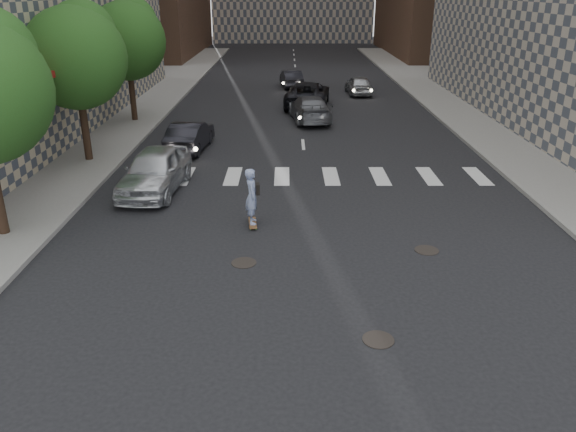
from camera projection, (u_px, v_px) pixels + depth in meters
name	position (u px, v px, depth m)	size (l,w,h in m)	color
ground	(318.00, 284.00, 14.55)	(160.00, 160.00, 0.00)	black
sidewalk_left	(55.00, 117.00, 33.03)	(13.00, 80.00, 0.15)	gray
sidewalk_right	(546.00, 117.00, 33.07)	(13.00, 80.00, 0.15)	gray
tree_b	(77.00, 53.00, 23.10)	(4.20, 4.20, 6.60)	#382619
tree_c	(128.00, 37.00, 30.51)	(4.20, 4.20, 6.60)	#382619
manhole_a	(378.00, 340.00, 12.24)	(0.70, 0.70, 0.02)	black
manhole_b	(244.00, 263.00, 15.66)	(0.70, 0.70, 0.02)	black
manhole_c	(427.00, 250.00, 16.41)	(0.70, 0.70, 0.02)	black
skateboarder	(252.00, 196.00, 17.76)	(0.51, 0.98, 1.92)	brown
silver_sedan	(155.00, 170.00, 20.93)	(1.91, 4.76, 1.62)	silver
traffic_car_a	(190.00, 136.00, 26.33)	(1.45, 4.16, 1.37)	black
traffic_car_b	(310.00, 108.00, 32.16)	(2.02, 4.96, 1.44)	#5A5C62
traffic_car_c	(308.00, 94.00, 36.08)	(2.63, 5.70, 1.59)	black
traffic_car_d	(359.00, 85.00, 40.24)	(1.59, 3.95, 1.34)	#A0A3A7
traffic_car_e	(291.00, 79.00, 43.13)	(1.38, 3.97, 1.31)	black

